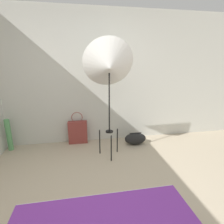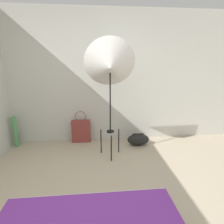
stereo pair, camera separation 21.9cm
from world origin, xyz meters
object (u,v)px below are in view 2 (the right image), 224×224
photo_umbrella (110,66)px  paper_roll (15,132)px  tote_bag (81,131)px  duffel_bag (138,139)px

photo_umbrella → paper_roll: photo_umbrella is taller
tote_bag → paper_roll: (-1.27, -0.08, 0.06)m
photo_umbrella → tote_bag: 1.56m
tote_bag → paper_roll: size_ratio=1.09×
duffel_bag → paper_roll: size_ratio=0.71×
photo_umbrella → paper_roll: size_ratio=3.27×
photo_umbrella → paper_roll: (-1.83, 0.53, -1.26)m
tote_bag → duffel_bag: bearing=-12.6°
duffel_bag → paper_roll: paper_roll is taller
tote_bag → paper_roll: tote_bag is taller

